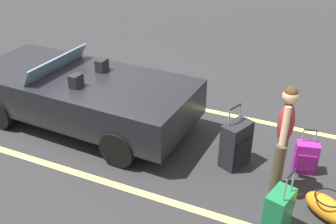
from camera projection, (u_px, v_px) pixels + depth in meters
ground_plane at (86, 122)px, 7.31m from camera, size 80.00×80.00×0.00m
lot_line_near at (122, 93)px, 8.40m from camera, size 18.00×0.12×0.01m
lot_line_mid at (38, 161)px, 6.25m from camera, size 18.00×0.12×0.01m
convertible_car at (74, 92)px, 7.11m from camera, size 4.21×1.97×1.24m
suitcase_large_black at (236, 144)px, 6.01m from camera, size 0.44×0.55×1.01m
suitcase_medium_bright at (278, 212)px, 4.81m from camera, size 0.33×0.45×0.95m
suitcase_small_carryon at (306, 157)px, 5.92m from camera, size 0.38×0.28×0.72m
duffel_bag at (327, 207)px, 5.11m from camera, size 0.70×0.60×0.34m
traveler_person at (284, 135)px, 5.22m from camera, size 0.24×0.61×1.65m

